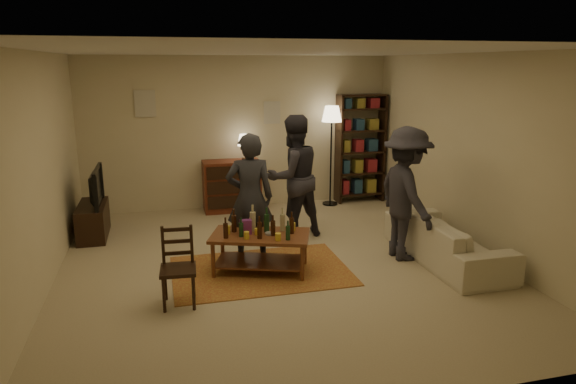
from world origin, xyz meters
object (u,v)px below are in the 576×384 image
object	(u,v)px
floor_lamp	(332,121)
person_by_sofa	(406,194)
bookshelf	(360,147)
person_right	(293,177)
coffee_table	(260,239)
dresser	(232,184)
person_left	(250,198)
tv_stand	(93,212)
sofa	(446,239)
dining_chair	(178,264)

from	to	relation	value
floor_lamp	person_by_sofa	size ratio (longest dim) A/B	1.03
bookshelf	person_right	world-z (taller)	bookshelf
coffee_table	person_right	distance (m)	1.51
dresser	person_by_sofa	bearing A→B (deg)	-56.65
coffee_table	person_left	xyz separation A→B (m)	(-0.04, 0.45, 0.43)
bookshelf	coffee_table	bearing A→B (deg)	-130.56
tv_stand	person_left	distance (m)	2.66
dresser	sofa	size ratio (longest dim) A/B	0.65
tv_stand	dining_chair	bearing A→B (deg)	-66.20
bookshelf	person_left	distance (m)	3.57
coffee_table	dining_chair	xyz separation A→B (m)	(-1.03, -0.65, 0.03)
person_by_sofa	tv_stand	bearing A→B (deg)	63.48
person_right	dresser	bearing A→B (deg)	-84.23
floor_lamp	person_by_sofa	xyz separation A→B (m)	(0.08, -2.81, -0.67)
bookshelf	person_right	xyz separation A→B (m)	(-1.76, -1.72, -0.11)
dining_chair	sofa	bearing A→B (deg)	10.50
tv_stand	person_by_sofa	size ratio (longest dim) A/B	0.60
dining_chair	bookshelf	size ratio (longest dim) A/B	0.43
dresser	floor_lamp	bearing A→B (deg)	-2.00
coffee_table	floor_lamp	distance (m)	3.56
dining_chair	sofa	size ratio (longest dim) A/B	0.42
floor_lamp	person_right	world-z (taller)	person_right
sofa	person_by_sofa	bearing A→B (deg)	64.57
floor_lamp	sofa	bearing A→B (deg)	-79.32
dresser	floor_lamp	distance (m)	2.11
tv_stand	dresser	bearing A→B (deg)	22.07
bookshelf	person_left	xyz separation A→B (m)	(-2.55, -2.49, -0.18)
sofa	person_right	world-z (taller)	person_right
dresser	person_left	world-z (taller)	person_left
coffee_table	person_by_sofa	size ratio (longest dim) A/B	0.76
floor_lamp	dining_chair	bearing A→B (deg)	-130.27
dining_chair	person_by_sofa	world-z (taller)	person_by_sofa
coffee_table	sofa	bearing A→B (deg)	-5.70
dining_chair	person_right	world-z (taller)	person_right
person_by_sofa	person_left	bearing A→B (deg)	76.07
sofa	person_by_sofa	xyz separation A→B (m)	(-0.50, 0.24, 0.58)
person_left	bookshelf	bearing A→B (deg)	-128.63
bookshelf	sofa	bearing A→B (deg)	-90.82
dresser	bookshelf	world-z (taller)	bookshelf
person_left	person_right	xyz separation A→B (m)	(0.79, 0.77, 0.07)
dresser	person_right	world-z (taller)	person_right
person_left	person_right	size ratio (longest dim) A/B	0.92
coffee_table	floor_lamp	size ratio (longest dim) A/B	0.74
bookshelf	floor_lamp	world-z (taller)	bookshelf
sofa	person_left	distance (m)	2.66
floor_lamp	sofa	xyz separation A→B (m)	(0.58, -3.05, -1.25)
coffee_table	dresser	world-z (taller)	dresser
bookshelf	dining_chair	bearing A→B (deg)	-134.70
tv_stand	dresser	size ratio (longest dim) A/B	0.78
dresser	person_left	distance (m)	2.45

